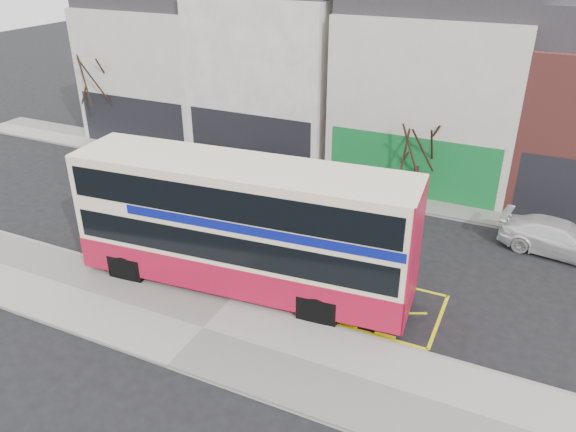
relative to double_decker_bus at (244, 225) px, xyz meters
The scene contains 15 objects.
ground 2.66m from the double_decker_bus, 88.93° to the right, with size 120.00×120.00×0.00m, color black.
pavement 3.88m from the double_decker_bus, 89.76° to the right, with size 40.00×4.00×0.15m, color #9F9C96.
kerb 2.71m from the double_decker_bus, 89.32° to the right, with size 40.00×0.15×0.15m, color gray.
far_pavement 10.64m from the double_decker_bus, 89.93° to the left, with size 50.00×3.00×0.15m, color #9F9C96.
road_markings 2.74m from the double_decker_bus, 89.25° to the left, with size 14.00×3.40×0.01m, color yellow, non-canonical shape.
terrace_far_left 19.81m from the double_decker_bus, 133.27° to the left, with size 8.00×8.01×10.80m.
terrace_left 15.59m from the double_decker_bus, 110.96° to the left, with size 8.00×8.01×11.80m.
terrace_green_shop 14.96m from the double_decker_bus, 76.23° to the left, with size 9.00×8.01×11.30m.
double_decker_bus is the anchor object (origin of this frame).
bus_stop_post 5.56m from the double_decker_bus, 163.53° to the right, with size 0.72×0.13×2.88m.
car_silver 11.87m from the double_decker_bus, 132.78° to the left, with size 1.57×3.89×1.33m, color #A9A9AE.
car_grey 9.10m from the double_decker_bus, 116.11° to the left, with size 1.51×4.34×1.43m, color #3E4045.
car_white 13.12m from the double_decker_bus, 36.06° to the left, with size 1.93×4.75×1.38m, color white.
street_tree_left 19.33m from the double_decker_bus, 146.35° to the left, with size 3.21×3.21×6.93m.
street_tree_right 10.75m from the double_decker_bus, 68.81° to the left, with size 2.35×2.35×5.08m.
Camera 1 is at (8.94, -14.66, 11.85)m, focal length 35.00 mm.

